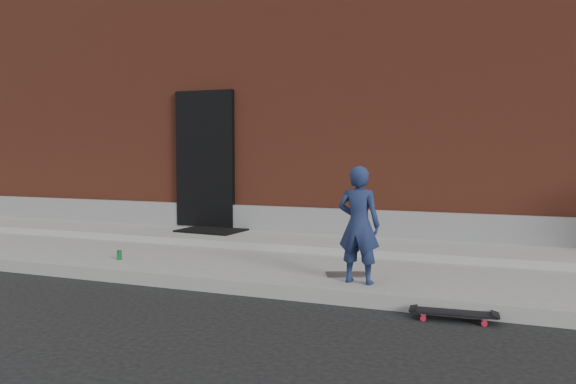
% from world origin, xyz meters
% --- Properties ---
extents(ground, '(80.00, 80.00, 0.00)m').
position_xyz_m(ground, '(0.00, 0.00, 0.00)').
color(ground, black).
rests_on(ground, ground).
extents(sidewalk, '(20.00, 3.00, 0.15)m').
position_xyz_m(sidewalk, '(0.00, 1.50, 0.07)').
color(sidewalk, slate).
rests_on(sidewalk, ground).
extents(apron, '(20.00, 1.20, 0.10)m').
position_xyz_m(apron, '(0.00, 2.40, 0.20)').
color(apron, gray).
rests_on(apron, sidewalk).
extents(building, '(20.00, 8.10, 5.00)m').
position_xyz_m(building, '(-0.00, 6.99, 2.50)').
color(building, maroon).
rests_on(building, ground).
extents(child, '(0.47, 0.33, 1.22)m').
position_xyz_m(child, '(0.65, 0.39, 0.76)').
color(child, '#1A2448').
rests_on(child, sidewalk).
extents(skateboard, '(0.76, 0.25, 0.08)m').
position_xyz_m(skateboard, '(1.65, -0.12, 0.07)').
color(skateboard, '#B0122A').
rests_on(skateboard, ground).
extents(soda_can, '(0.08, 0.08, 0.12)m').
position_xyz_m(soda_can, '(-2.49, 0.54, 0.21)').
color(soda_can, '#1A833D').
rests_on(soda_can, sidewalk).
extents(doormat, '(1.05, 0.88, 0.03)m').
position_xyz_m(doormat, '(-2.30, 2.65, 0.26)').
color(doormat, black).
rests_on(doormat, apron).
extents(utility_plate, '(0.51, 0.43, 0.01)m').
position_xyz_m(utility_plate, '(0.43, 0.71, 0.16)').
color(utility_plate, '#4F4F54').
rests_on(utility_plate, sidewalk).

